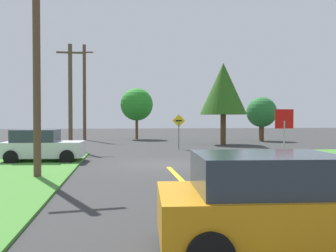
% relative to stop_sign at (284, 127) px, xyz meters
% --- Properties ---
extents(ground_plane, '(120.00, 120.00, 0.00)m').
position_rel_stop_sign_xyz_m(ground_plane, '(-4.79, 2.35, -1.83)').
color(ground_plane, '#343434').
extents(lane_stripe_center, '(0.20, 14.00, 0.01)m').
position_rel_stop_sign_xyz_m(lane_stripe_center, '(-4.79, -5.65, -1.82)').
color(lane_stripe_center, yellow).
rests_on(lane_stripe_center, ground).
extents(stop_sign, '(0.82, 0.07, 2.57)m').
position_rel_stop_sign_xyz_m(stop_sign, '(0.00, 0.00, 0.00)').
color(stop_sign, '#9EA0A8').
rests_on(stop_sign, ground).
extents(parked_car_near_building, '(3.90, 2.29, 1.62)m').
position_rel_stop_sign_xyz_m(parked_car_near_building, '(-10.80, 4.12, -1.03)').
color(parked_car_near_building, silver).
rests_on(parked_car_near_building, ground).
extents(car_behind_on_main_road, '(4.22, 2.40, 1.62)m').
position_rel_stop_sign_xyz_m(car_behind_on_main_road, '(-4.37, -9.28, -1.02)').
color(car_behind_on_main_road, orange).
rests_on(car_behind_on_main_road, ground).
extents(utility_pole_near, '(1.80, 0.40, 7.68)m').
position_rel_stop_sign_xyz_m(utility_pole_near, '(-9.92, -1.06, 2.15)').
color(utility_pole_near, brown).
rests_on(utility_pole_near, ground).
extents(utility_pole_mid, '(1.80, 0.28, 7.21)m').
position_rel_stop_sign_xyz_m(utility_pole_mid, '(-10.27, 10.86, 1.91)').
color(utility_pole_mid, brown).
rests_on(utility_pole_mid, ground).
extents(utility_pole_far, '(1.79, 0.47, 9.48)m').
position_rel_stop_sign_xyz_m(utility_pole_far, '(-10.42, 22.78, 3.02)').
color(utility_pole_far, brown).
rests_on(utility_pole_far, ground).
extents(direction_sign, '(0.91, 0.09, 2.46)m').
position_rel_stop_sign_xyz_m(direction_sign, '(-2.81, 10.88, -0.30)').
color(direction_sign, slate).
rests_on(direction_sign, ground).
extents(oak_tree_left, '(3.37, 3.37, 5.29)m').
position_rel_stop_sign_xyz_m(oak_tree_left, '(-5.19, 23.61, 1.76)').
color(oak_tree_left, brown).
rests_on(oak_tree_left, ground).
extents(pine_tree_center, '(2.89, 2.89, 4.20)m').
position_rel_stop_sign_xyz_m(pine_tree_center, '(6.59, 19.20, 0.90)').
color(pine_tree_center, brown).
rests_on(pine_tree_center, ground).
extents(oak_tree_right, '(3.88, 3.88, 6.77)m').
position_rel_stop_sign_xyz_m(oak_tree_right, '(1.58, 14.94, 2.77)').
color(oak_tree_right, brown).
rests_on(oak_tree_right, ground).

